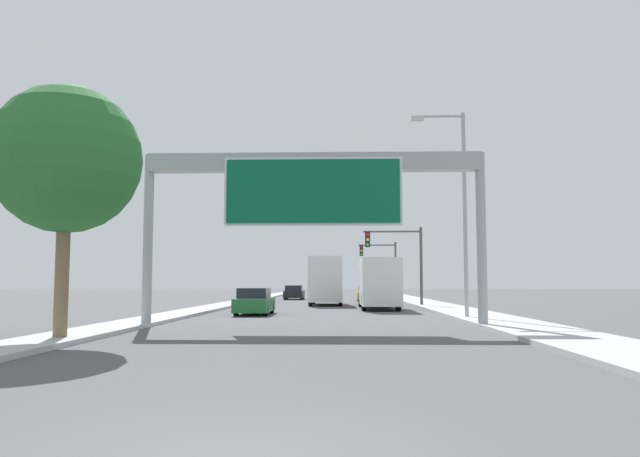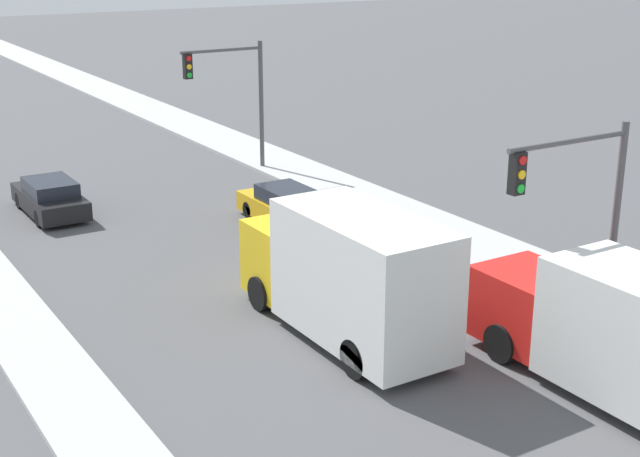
% 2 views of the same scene
% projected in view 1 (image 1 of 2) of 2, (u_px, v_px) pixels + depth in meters
% --- Properties ---
extents(sidewalk_right, '(3.00, 120.00, 0.15)m').
position_uv_depth(sidewalk_right, '(404.00, 298.00, 65.36)').
color(sidewalk_right, '#B6B6B6').
rests_on(sidewalk_right, ground).
extents(median_strip_left, '(2.00, 120.00, 0.15)m').
position_uv_depth(median_strip_left, '(261.00, 298.00, 65.83)').
color(median_strip_left, '#B6B6B6').
rests_on(median_strip_left, ground).
extents(sign_gantry, '(13.27, 0.73, 6.72)m').
position_uv_depth(sign_gantry, '(313.00, 185.00, 24.12)').
color(sign_gantry, '#9EA0A5').
rests_on(sign_gantry, ground).
extents(car_far_right, '(1.76, 4.31, 1.43)m').
position_uv_depth(car_far_right, '(367.00, 294.00, 55.82)').
color(car_far_right, gold).
rests_on(car_far_right, ground).
extents(car_near_left, '(1.84, 4.49, 1.39)m').
position_uv_depth(car_near_left, '(294.00, 293.00, 61.82)').
color(car_near_left, black).
rests_on(car_near_left, ground).
extents(car_mid_left, '(1.73, 4.50, 1.41)m').
position_uv_depth(car_mid_left, '(255.00, 302.00, 33.03)').
color(car_mid_left, '#1E662D').
rests_on(car_mid_left, ground).
extents(truck_box_primary, '(2.42, 7.29, 3.55)m').
position_uv_depth(truck_box_primary, '(326.00, 281.00, 46.65)').
color(truck_box_primary, yellow).
rests_on(truck_box_primary, ground).
extents(truck_box_secondary, '(2.33, 8.89, 3.16)m').
position_uv_depth(truck_box_secondary, '(378.00, 284.00, 39.86)').
color(truck_box_secondary, red).
rests_on(truck_box_secondary, ground).
extents(traffic_light_near_intersection, '(4.17, 0.32, 5.58)m').
position_uv_depth(traffic_light_near_intersection, '(401.00, 253.00, 43.84)').
color(traffic_light_near_intersection, '#4C4C4F').
rests_on(traffic_light_near_intersection, ground).
extents(traffic_light_mid_block, '(3.89, 0.32, 5.80)m').
position_uv_depth(traffic_light_mid_block, '(383.00, 261.00, 63.77)').
color(traffic_light_mid_block, '#4C4C4F').
rests_on(traffic_light_mid_block, ground).
extents(palm_tree_foreground, '(4.39, 4.39, 7.54)m').
position_uv_depth(palm_tree_foreground, '(66.00, 160.00, 18.37)').
color(palm_tree_foreground, brown).
rests_on(palm_tree_foreground, ground).
extents(street_lamp_right, '(2.54, 0.28, 9.67)m').
position_uv_depth(street_lamp_right, '(459.00, 198.00, 29.03)').
color(street_lamp_right, '#9EA0A5').
rests_on(street_lamp_right, ground).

